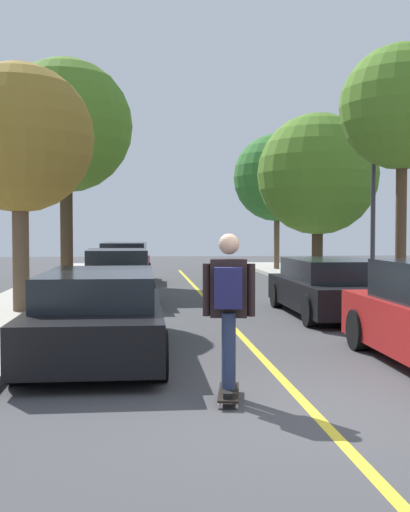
# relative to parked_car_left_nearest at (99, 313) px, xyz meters

# --- Properties ---
(ground) EXTENTS (80.00, 80.00, 0.00)m
(ground) POSITION_rel_parked_car_left_nearest_xyz_m (2.41, -3.17, -0.64)
(ground) COLOR #424244
(center_line) EXTENTS (0.12, 39.20, 0.01)m
(center_line) POSITION_rel_parked_car_left_nearest_xyz_m (2.41, 0.83, -0.64)
(center_line) COLOR gold
(center_line) RESTS_ON ground
(parked_car_left_nearest) EXTENTS (1.95, 4.62, 1.26)m
(parked_car_left_nearest) POSITION_rel_parked_car_left_nearest_xyz_m (0.00, 0.00, 0.00)
(parked_car_left_nearest) COLOR black
(parked_car_left_nearest) RESTS_ON ground
(parked_car_left_near) EXTENTS (1.92, 4.11, 1.40)m
(parked_car_left_near) POSITION_rel_parked_car_left_nearest_xyz_m (-0.00, 6.94, 0.04)
(parked_car_left_near) COLOR #BCAD89
(parked_car_left_near) RESTS_ON ground
(parked_car_left_far) EXTENTS (1.98, 4.59, 1.44)m
(parked_car_left_far) POSITION_rel_parked_car_left_nearest_xyz_m (0.00, 13.61, 0.06)
(parked_car_left_far) COLOR maroon
(parked_car_left_far) RESTS_ON ground
(parked_car_right_near) EXTENTS (2.02, 4.59, 1.25)m
(parked_car_right_near) POSITION_rel_parked_car_left_nearest_xyz_m (4.81, 4.10, -0.02)
(parked_car_right_near) COLOR black
(parked_car_right_near) RESTS_ON ground
(street_tree_left_nearest) EXTENTS (3.20, 3.20, 5.33)m
(street_tree_left_nearest) POSITION_rel_parked_car_left_nearest_xyz_m (-1.97, 4.50, 3.21)
(street_tree_left_nearest) COLOR brown
(street_tree_left_nearest) RESTS_ON sidewalk_left
(street_tree_left_near) EXTENTS (4.61, 4.61, 7.68)m
(street_tree_left_near) POSITION_rel_parked_car_left_nearest_xyz_m (-1.97, 12.94, 4.85)
(street_tree_left_near) COLOR #3D2D1E
(street_tree_left_near) RESTS_ON sidewalk_left
(street_tree_right_nearest) EXTENTS (2.95, 2.95, 6.14)m
(street_tree_right_nearest) POSITION_rel_parked_car_left_nearest_xyz_m (6.78, 5.01, 4.13)
(street_tree_right_nearest) COLOR #4C3823
(street_tree_right_nearest) RESTS_ON sidewalk_right
(street_tree_right_near) EXTENTS (4.24, 4.24, 5.83)m
(street_tree_right_near) POSITION_rel_parked_car_left_nearest_xyz_m (6.78, 12.22, 3.20)
(street_tree_right_near) COLOR #3D2D1E
(street_tree_right_near) RESTS_ON sidewalk_right
(street_tree_right_far) EXTENTS (3.97, 3.97, 6.14)m
(street_tree_right_far) POSITION_rel_parked_car_left_nearest_xyz_m (6.78, 18.97, 3.64)
(street_tree_right_far) COLOR brown
(street_tree_right_far) RESTS_ON sidewalk_right
(streetlamp) EXTENTS (0.36, 0.24, 5.32)m
(streetlamp) POSITION_rel_parked_car_left_nearest_xyz_m (6.56, 6.27, 2.55)
(streetlamp) COLOR #38383D
(streetlamp) RESTS_ON sidewalk_right
(skateboard) EXTENTS (0.35, 0.86, 0.10)m
(skateboard) POSITION_rel_parked_car_left_nearest_xyz_m (1.60, -2.65, -0.56)
(skateboard) COLOR black
(skateboard) RESTS_ON ground
(skateboarder) EXTENTS (0.59, 0.71, 1.75)m
(skateboarder) POSITION_rel_parked_car_left_nearest_xyz_m (1.59, -2.68, 0.45)
(skateboarder) COLOR black
(skateboarder) RESTS_ON skateboard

